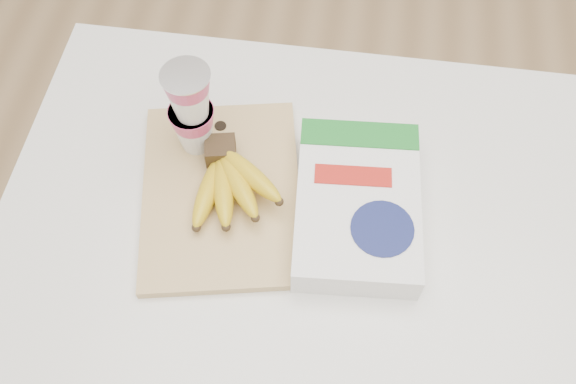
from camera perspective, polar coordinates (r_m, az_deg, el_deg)
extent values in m
plane|color=tan|center=(1.73, 2.17, -14.50)|extent=(4.00, 4.00, 0.00)
cube|color=white|center=(1.36, 2.72, -9.92)|extent=(1.04, 0.69, 0.78)
cube|color=tan|center=(1.02, -5.95, -0.06)|extent=(0.31, 0.38, 0.02)
cube|color=#382816|center=(1.03, -6.02, 3.70)|extent=(0.06, 0.05, 0.03)
ellipsoid|color=gold|center=(1.00, -7.06, 0.15)|extent=(0.04, 0.15, 0.04)
sphere|color=#382816|center=(0.97, -8.15, -3.14)|extent=(0.01, 0.01, 0.01)
ellipsoid|color=gold|center=(0.99, -5.77, 0.26)|extent=(0.07, 0.15, 0.04)
sphere|color=#382816|center=(0.96, -5.53, -3.12)|extent=(0.01, 0.01, 0.01)
ellipsoid|color=gold|center=(0.99, -4.48, 0.76)|extent=(0.10, 0.14, 0.04)
sphere|color=#382816|center=(0.96, -2.92, -2.31)|extent=(0.01, 0.01, 0.01)
ellipsoid|color=gold|center=(0.99, -3.42, 1.56)|extent=(0.13, 0.11, 0.04)
sphere|color=#382816|center=(0.96, -0.79, -0.87)|extent=(0.01, 0.01, 0.01)
cylinder|color=silver|center=(0.93, -9.16, 10.21)|extent=(0.07, 0.07, 0.00)
cube|color=white|center=(0.99, 6.16, -1.19)|extent=(0.20, 0.29, 0.06)
cube|color=#1A7826|center=(1.02, 6.41, 5.13)|extent=(0.19, 0.06, 0.00)
cylinder|color=navy|center=(0.94, 8.38, -3.23)|extent=(0.10, 0.10, 0.00)
cube|color=red|center=(0.98, 5.81, 1.46)|extent=(0.12, 0.04, 0.00)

